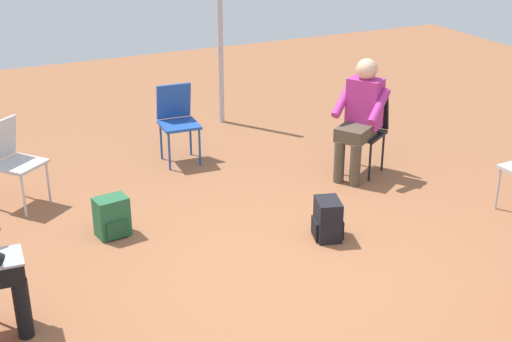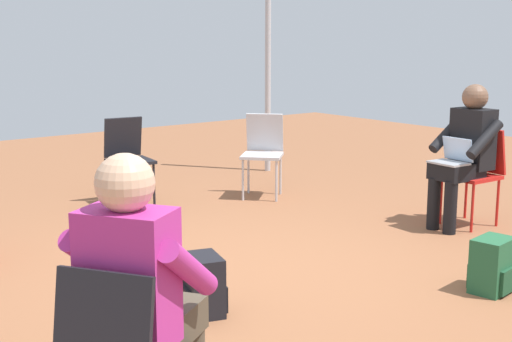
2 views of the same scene
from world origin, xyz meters
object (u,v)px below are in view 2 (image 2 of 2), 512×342
chair_south (128,154)px  backpack_by_empty_chair (492,268)px  chair_southwest (263,149)px  person_with_laptop (465,149)px  person_in_magenta (141,289)px  backpack_near_laptop_user (203,289)px  chair_west (476,169)px

chair_south → backpack_by_empty_chair: bearing=108.2°
chair_southwest → person_with_laptop: person_with_laptop is taller
person_with_laptop → backpack_by_empty_chair: 1.71m
backpack_by_empty_chair → person_with_laptop: bearing=-137.2°
person_in_magenta → backpack_by_empty_chair: person_in_magenta is taller
chair_south → chair_southwest: bearing=163.7°
chair_south → backpack_near_laptop_user: chair_south is taller
chair_west → backpack_by_empty_chair: size_ratio=2.36×
chair_southwest → backpack_by_empty_chair: chair_southwest is taller
person_in_magenta → backpack_by_empty_chair: 2.75m
chair_southwest → person_with_laptop: (-0.60, 2.02, 0.20)m
person_with_laptop → person_in_magenta: 4.09m
person_in_magenta → backpack_near_laptop_user: (-1.00, -1.07, -0.54)m
person_in_magenta → backpack_near_laptop_user: 1.56m
chair_southwest → person_in_magenta: person_in_magenta is taller
person_with_laptop → backpack_by_empty_chair: person_with_laptop is taller
person_with_laptop → backpack_by_empty_chair: bearing=135.9°
chair_southwest → person_with_laptop: 2.11m
person_in_magenta → chair_west: bearing=75.3°
backpack_near_laptop_user → chair_south: bearing=-109.8°
chair_southwest → backpack_near_laptop_user: chair_southwest is taller
chair_southwest → chair_west: (-0.77, 2.03, 0.00)m
person_in_magenta → backpack_near_laptop_user: size_ratio=3.44×
person_with_laptop → backpack_near_laptop_user: size_ratio=3.44×
chair_southwest → chair_west: bearing=157.9°
chair_southwest → chair_west: 2.17m
chair_south → chair_west: size_ratio=1.00×
chair_southwest → chair_south: bearing=22.9°
chair_south → person_with_laptop: size_ratio=0.69×
person_with_laptop → backpack_near_laptop_user: bearing=98.0°
chair_south → person_in_magenta: size_ratio=0.69×
chair_west → chair_southwest: bearing=23.9°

